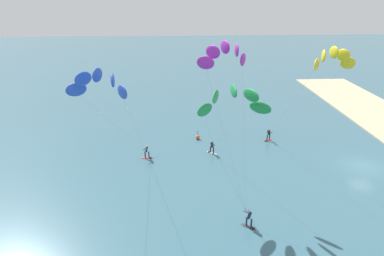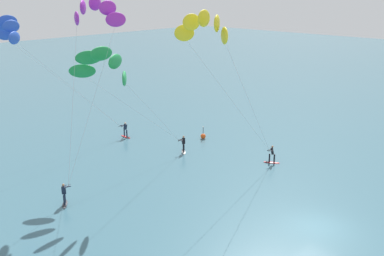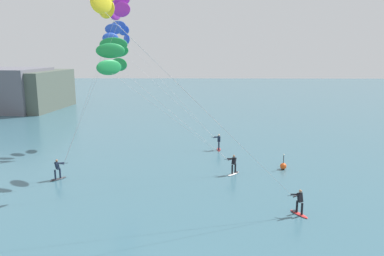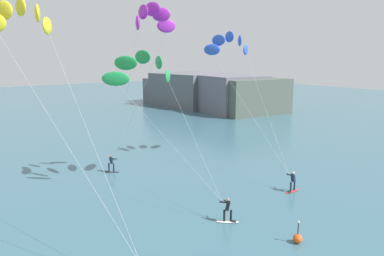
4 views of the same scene
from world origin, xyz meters
name	(u,v)px [view 2 (image 2 of 4)]	position (x,y,z in m)	size (l,w,h in m)	color
ground_plane	(318,226)	(0.00, 0.00, 0.00)	(240.00, 240.00, 0.00)	#386070
kitesurfer_nearshore	(105,68)	(-4.87, 16.41, 9.52)	(11.37, 6.72, 11.21)	white
kitesurfer_mid_water	(209,36)	(-3.03, 7.38, 12.44)	(12.88, 4.67, 14.17)	red
kitesurfer_far_out	(14,34)	(-6.54, 27.35, 11.49)	(12.01, 6.04, 13.18)	red
kitesurfer_downwind	(94,20)	(-5.13, 17.14, 13.15)	(6.99, 4.94, 14.90)	#333338
marker_buoy	(203,136)	(8.84, 18.42, 0.30)	(0.56, 0.56, 1.38)	#EA5119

